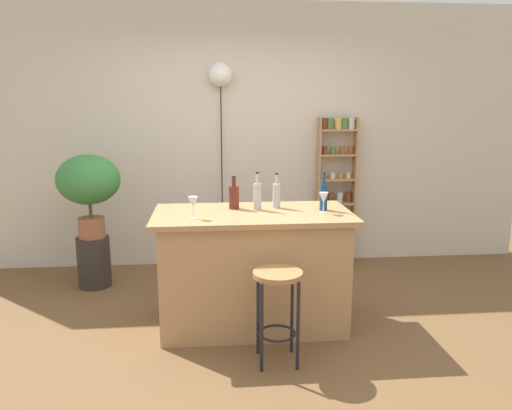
{
  "coord_description": "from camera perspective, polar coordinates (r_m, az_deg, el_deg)",
  "views": [
    {
      "loc": [
        -0.32,
        -3.46,
        1.77
      ],
      "look_at": [
        0.05,
        0.55,
        0.93
      ],
      "focal_mm": 34.78,
      "sensor_mm": 36.0,
      "label": 1
    }
  ],
  "objects": [
    {
      "name": "ground",
      "position": [
        3.89,
        0.02,
        -15.26
      ],
      "size": [
        12.0,
        12.0,
        0.0
      ],
      "primitive_type": "plane",
      "color": "brown"
    },
    {
      "name": "plant_stool",
      "position": [
        5.1,
        -18.13,
        -6.23
      ],
      "size": [
        0.31,
        0.31,
        0.49
      ],
      "primitive_type": "cylinder",
      "color": "#2D2823",
      "rests_on": "ground"
    },
    {
      "name": "wine_glass_center",
      "position": [
        3.84,
        7.79,
        0.75
      ],
      "size": [
        0.07,
        0.07,
        0.16
      ],
      "color": "silver",
      "rests_on": "kitchen_counter"
    },
    {
      "name": "kitchen_counter",
      "position": [
        3.99,
        -0.38,
        -7.31
      ],
      "size": [
        1.54,
        0.8,
        0.93
      ],
      "color": "tan",
      "rests_on": "ground"
    },
    {
      "name": "potted_plant",
      "position": [
        4.93,
        -18.7,
        2.38
      ],
      "size": [
        0.59,
        0.53,
        0.8
      ],
      "color": "#935B3D",
      "rests_on": "plant_stool"
    },
    {
      "name": "bottle_spirits_clear",
      "position": [
        3.96,
        7.78,
        1.04
      ],
      "size": [
        0.06,
        0.06,
        0.3
      ],
      "color": "navy",
      "rests_on": "kitchen_counter"
    },
    {
      "name": "bottle_olive_oil",
      "position": [
        3.93,
        0.16,
        1.08
      ],
      "size": [
        0.06,
        0.06,
        0.31
      ],
      "color": "#B2B2B7",
      "rests_on": "kitchen_counter"
    },
    {
      "name": "pendant_globe_light",
      "position": [
        5.3,
        -4.1,
        14.54
      ],
      "size": [
        0.25,
        0.25,
        2.17
      ],
      "color": "black",
      "rests_on": "ground"
    },
    {
      "name": "wine_glass_left",
      "position": [
        3.66,
        -7.25,
        0.24
      ],
      "size": [
        0.07,
        0.07,
        0.16
      ],
      "color": "silver",
      "rests_on": "kitchen_counter"
    },
    {
      "name": "spice_shelf",
      "position": [
        5.51,
        9.19,
        2.26
      ],
      "size": [
        0.42,
        0.15,
        1.61
      ],
      "color": "tan",
      "rests_on": "ground"
    },
    {
      "name": "bottle_wine_red",
      "position": [
        3.98,
        -2.56,
        0.99
      ],
      "size": [
        0.08,
        0.08,
        0.27
      ],
      "color": "#5B2319",
      "rests_on": "kitchen_counter"
    },
    {
      "name": "bottle_soda_blue",
      "position": [
        4.01,
        2.37,
        1.18
      ],
      "size": [
        0.06,
        0.06,
        0.28
      ],
      "color": "#B2B2B7",
      "rests_on": "kitchen_counter"
    },
    {
      "name": "back_wall",
      "position": [
        5.43,
        -1.92,
        7.84
      ],
      "size": [
        6.4,
        0.1,
        2.8
      ],
      "primitive_type": "cube",
      "color": "beige",
      "rests_on": "ground"
    },
    {
      "name": "bar_stool",
      "position": [
        3.41,
        2.5,
        -10.32
      ],
      "size": [
        0.34,
        0.34,
        0.66
      ],
      "color": "black",
      "rests_on": "ground"
    }
  ]
}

